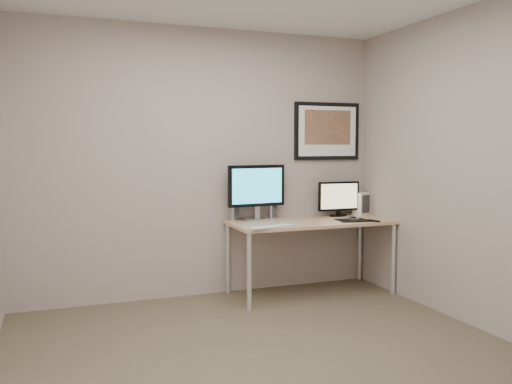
{
  "coord_description": "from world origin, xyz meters",
  "views": [
    {
      "loc": [
        -1.39,
        -3.41,
        1.48
      ],
      "look_at": [
        0.33,
        1.1,
        1.06
      ],
      "focal_mm": 38.0,
      "sensor_mm": 36.0,
      "label": 1
    }
  ],
  "objects_px": {
    "monitor_large": "(257,190)",
    "monitor_tv": "(339,198)",
    "framed_art": "(327,131)",
    "keyboard": "(272,227)",
    "speaker_right": "(272,210)",
    "desk": "(311,227)",
    "fan_unit": "(361,204)",
    "speaker_left": "(234,211)"
  },
  "relations": [
    {
      "from": "monitor_large",
      "to": "monitor_tv",
      "type": "height_order",
      "value": "monitor_large"
    },
    {
      "from": "framed_art",
      "to": "keyboard",
      "type": "distance_m",
      "value": 1.39
    },
    {
      "from": "framed_art",
      "to": "monitor_tv",
      "type": "bearing_deg",
      "value": -61.61
    },
    {
      "from": "speaker_right",
      "to": "keyboard",
      "type": "height_order",
      "value": "speaker_right"
    },
    {
      "from": "desk",
      "to": "framed_art",
      "type": "relative_size",
      "value": 2.13
    },
    {
      "from": "desk",
      "to": "keyboard",
      "type": "relative_size",
      "value": 3.46
    },
    {
      "from": "monitor_large",
      "to": "monitor_tv",
      "type": "relative_size",
      "value": 1.3
    },
    {
      "from": "framed_art",
      "to": "monitor_large",
      "type": "height_order",
      "value": "framed_art"
    },
    {
      "from": "monitor_tv",
      "to": "framed_art",
      "type": "bearing_deg",
      "value": 119.17
    },
    {
      "from": "fan_unit",
      "to": "speaker_left",
      "type": "bearing_deg",
      "value": 154.3
    },
    {
      "from": "framed_art",
      "to": "monitor_large",
      "type": "xyz_separation_m",
      "value": [
        -0.84,
        -0.11,
        -0.59
      ]
    },
    {
      "from": "keyboard",
      "to": "fan_unit",
      "type": "distance_m",
      "value": 1.34
    },
    {
      "from": "framed_art",
      "to": "keyboard",
      "type": "bearing_deg",
      "value": -145.24
    },
    {
      "from": "framed_art",
      "to": "fan_unit",
      "type": "distance_m",
      "value": 0.86
    },
    {
      "from": "monitor_large",
      "to": "desk",
      "type": "bearing_deg",
      "value": -28.89
    },
    {
      "from": "fan_unit",
      "to": "framed_art",
      "type": "bearing_deg",
      "value": 140.09
    },
    {
      "from": "desk",
      "to": "monitor_tv",
      "type": "height_order",
      "value": "monitor_tv"
    },
    {
      "from": "keyboard",
      "to": "fan_unit",
      "type": "bearing_deg",
      "value": 10.21
    },
    {
      "from": "monitor_large",
      "to": "speaker_left",
      "type": "xyz_separation_m",
      "value": [
        -0.22,
        0.07,
        -0.21
      ]
    },
    {
      "from": "keyboard",
      "to": "fan_unit",
      "type": "xyz_separation_m",
      "value": [
        1.24,
        0.5,
        0.11
      ]
    },
    {
      "from": "monitor_tv",
      "to": "speaker_left",
      "type": "bearing_deg",
      "value": 176.1
    },
    {
      "from": "framed_art",
      "to": "fan_unit",
      "type": "bearing_deg",
      "value": -16.91
    },
    {
      "from": "speaker_left",
      "to": "fan_unit",
      "type": "height_order",
      "value": "fan_unit"
    },
    {
      "from": "desk",
      "to": "speaker_left",
      "type": "relative_size",
      "value": 8.34
    },
    {
      "from": "desk",
      "to": "keyboard",
      "type": "xyz_separation_m",
      "value": [
        -0.53,
        -0.28,
        0.07
      ]
    },
    {
      "from": "desk",
      "to": "speaker_left",
      "type": "distance_m",
      "value": 0.78
    },
    {
      "from": "speaker_left",
      "to": "keyboard",
      "type": "relative_size",
      "value": 0.42
    },
    {
      "from": "desk",
      "to": "speaker_right",
      "type": "height_order",
      "value": "speaker_right"
    },
    {
      "from": "monitor_tv",
      "to": "speaker_right",
      "type": "height_order",
      "value": "monitor_tv"
    },
    {
      "from": "framed_art",
      "to": "fan_unit",
      "type": "xyz_separation_m",
      "value": [
        0.36,
        -0.11,
        -0.77
      ]
    },
    {
      "from": "speaker_right",
      "to": "speaker_left",
      "type": "bearing_deg",
      "value": 158.97
    },
    {
      "from": "monitor_large",
      "to": "speaker_left",
      "type": "bearing_deg",
      "value": 157.14
    },
    {
      "from": "speaker_left",
      "to": "keyboard",
      "type": "height_order",
      "value": "speaker_left"
    },
    {
      "from": "speaker_left",
      "to": "monitor_tv",
      "type": "bearing_deg",
      "value": -28.21
    },
    {
      "from": "desk",
      "to": "keyboard",
      "type": "bearing_deg",
      "value": -152.28
    },
    {
      "from": "framed_art",
      "to": "speaker_left",
      "type": "bearing_deg",
      "value": -177.65
    },
    {
      "from": "desk",
      "to": "framed_art",
      "type": "xyz_separation_m",
      "value": [
        0.35,
        0.33,
        0.96
      ]
    },
    {
      "from": "framed_art",
      "to": "speaker_right",
      "type": "distance_m",
      "value": 1.03
    },
    {
      "from": "speaker_left",
      "to": "speaker_right",
      "type": "relative_size",
      "value": 1.08
    },
    {
      "from": "speaker_right",
      "to": "keyboard",
      "type": "xyz_separation_m",
      "value": [
        -0.23,
        -0.56,
        -0.08
      ]
    },
    {
      "from": "framed_art",
      "to": "monitor_large",
      "type": "distance_m",
      "value": 1.03
    },
    {
      "from": "speaker_right",
      "to": "keyboard",
      "type": "distance_m",
      "value": 0.61
    }
  ]
}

